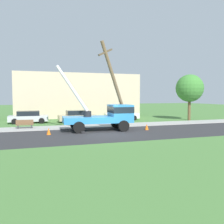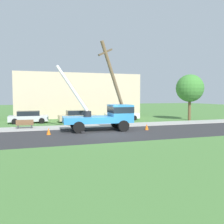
{
  "view_description": "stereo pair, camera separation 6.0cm",
  "coord_description": "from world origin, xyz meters",
  "px_view_note": "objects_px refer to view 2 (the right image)",
  "views": [
    {
      "loc": [
        -6.05,
        -19.4,
        3.19
      ],
      "look_at": [
        1.54,
        3.23,
        1.6
      ],
      "focal_mm": 39.53,
      "sensor_mm": 36.0,
      "label": 1
    },
    {
      "loc": [
        -5.99,
        -19.42,
        3.19
      ],
      "look_at": [
        1.54,
        3.23,
        1.6
      ],
      "focal_mm": 39.53,
      "sensor_mm": 36.0,
      "label": 2
    }
  ],
  "objects_px": {
    "parked_sedan_silver": "(29,117)",
    "park_bench": "(25,124)",
    "utility_truck": "(107,115)",
    "traffic_cone_curbside": "(124,125)",
    "parked_sedan_white": "(122,115)",
    "parked_sedan_tan": "(77,116)",
    "traffic_cone_ahead": "(147,127)",
    "traffic_cone_behind": "(49,131)",
    "roadside_tree_near": "(190,88)",
    "leaning_utility_pole": "(116,85)"
  },
  "relations": [
    {
      "from": "traffic_cone_ahead",
      "to": "parked_sedan_white",
      "type": "xyz_separation_m",
      "value": [
        1.11,
        9.57,
        0.43
      ]
    },
    {
      "from": "parked_sedan_white",
      "to": "traffic_cone_curbside",
      "type": "bearing_deg",
      "value": -109.26
    },
    {
      "from": "traffic_cone_ahead",
      "to": "parked_sedan_tan",
      "type": "relative_size",
      "value": 0.13
    },
    {
      "from": "utility_truck",
      "to": "parked_sedan_silver",
      "type": "relative_size",
      "value": 1.51
    },
    {
      "from": "parked_sedan_tan",
      "to": "roadside_tree_near",
      "type": "xyz_separation_m",
      "value": [
        14.25,
        -2.31,
        3.41
      ]
    },
    {
      "from": "leaning_utility_pole",
      "to": "parked_sedan_silver",
      "type": "height_order",
      "value": "leaning_utility_pole"
    },
    {
      "from": "parked_sedan_silver",
      "to": "parked_sedan_tan",
      "type": "bearing_deg",
      "value": -7.92
    },
    {
      "from": "leaning_utility_pole",
      "to": "traffic_cone_ahead",
      "type": "xyz_separation_m",
      "value": [
        2.34,
        -2.14,
        -3.97
      ]
    },
    {
      "from": "traffic_cone_behind",
      "to": "parked_sedan_white",
      "type": "bearing_deg",
      "value": 43.8
    },
    {
      "from": "utility_truck",
      "to": "park_bench",
      "type": "xyz_separation_m",
      "value": [
        -7.18,
        3.04,
        -0.95
      ]
    },
    {
      "from": "leaning_utility_pole",
      "to": "park_bench",
      "type": "relative_size",
      "value": 5.21
    },
    {
      "from": "traffic_cone_behind",
      "to": "parked_sedan_tan",
      "type": "height_order",
      "value": "parked_sedan_tan"
    },
    {
      "from": "traffic_cone_ahead",
      "to": "roadside_tree_near",
      "type": "xyz_separation_m",
      "value": [
        9.32,
        6.45,
        3.85
      ]
    },
    {
      "from": "traffic_cone_ahead",
      "to": "traffic_cone_behind",
      "type": "height_order",
      "value": "same"
    },
    {
      "from": "leaning_utility_pole",
      "to": "utility_truck",
      "type": "bearing_deg",
      "value": -136.8
    },
    {
      "from": "leaning_utility_pole",
      "to": "parked_sedan_white",
      "type": "bearing_deg",
      "value": 65.06
    },
    {
      "from": "parked_sedan_silver",
      "to": "park_bench",
      "type": "distance_m",
      "value": 5.57
    },
    {
      "from": "traffic_cone_curbside",
      "to": "parked_sedan_white",
      "type": "bearing_deg",
      "value": 70.74
    },
    {
      "from": "parked_sedan_white",
      "to": "park_bench",
      "type": "height_order",
      "value": "parked_sedan_white"
    },
    {
      "from": "parked_sedan_white",
      "to": "roadside_tree_near",
      "type": "height_order",
      "value": "roadside_tree_near"
    },
    {
      "from": "parked_sedan_tan",
      "to": "park_bench",
      "type": "relative_size",
      "value": 2.76
    },
    {
      "from": "utility_truck",
      "to": "traffic_cone_behind",
      "type": "xyz_separation_m",
      "value": [
        -5.26,
        -0.96,
        -1.13
      ]
    },
    {
      "from": "traffic_cone_ahead",
      "to": "utility_truck",
      "type": "bearing_deg",
      "value": 165.59
    },
    {
      "from": "parked_sedan_silver",
      "to": "park_bench",
      "type": "height_order",
      "value": "parked_sedan_silver"
    },
    {
      "from": "utility_truck",
      "to": "traffic_cone_curbside",
      "type": "height_order",
      "value": "utility_truck"
    },
    {
      "from": "leaning_utility_pole",
      "to": "traffic_cone_ahead",
      "type": "bearing_deg",
      "value": -42.46
    },
    {
      "from": "utility_truck",
      "to": "traffic_cone_behind",
      "type": "height_order",
      "value": "utility_truck"
    },
    {
      "from": "traffic_cone_ahead",
      "to": "traffic_cone_behind",
      "type": "xyz_separation_m",
      "value": [
        -8.89,
        -0.03,
        0.0
      ]
    },
    {
      "from": "leaning_utility_pole",
      "to": "parked_sedan_white",
      "type": "distance_m",
      "value": 8.92
    },
    {
      "from": "traffic_cone_ahead",
      "to": "roadside_tree_near",
      "type": "height_order",
      "value": "roadside_tree_near"
    },
    {
      "from": "traffic_cone_ahead",
      "to": "parked_sedan_silver",
      "type": "distance_m",
      "value": 14.17
    },
    {
      "from": "leaning_utility_pole",
      "to": "traffic_cone_behind",
      "type": "relative_size",
      "value": 14.88
    },
    {
      "from": "parked_sedan_white",
      "to": "parked_sedan_silver",
      "type": "bearing_deg",
      "value": -179.8
    },
    {
      "from": "traffic_cone_ahead",
      "to": "traffic_cone_curbside",
      "type": "distance_m",
      "value": 2.52
    },
    {
      "from": "utility_truck",
      "to": "parked_sedan_white",
      "type": "distance_m",
      "value": 9.88
    },
    {
      "from": "traffic_cone_ahead",
      "to": "traffic_cone_curbside",
      "type": "xyz_separation_m",
      "value": [
        -1.53,
        2.0,
        0.0
      ]
    },
    {
      "from": "traffic_cone_curbside",
      "to": "parked_sedan_tan",
      "type": "bearing_deg",
      "value": 116.66
    },
    {
      "from": "parked_sedan_silver",
      "to": "roadside_tree_near",
      "type": "bearing_deg",
      "value": -8.85
    },
    {
      "from": "traffic_cone_curbside",
      "to": "roadside_tree_near",
      "type": "distance_m",
      "value": 12.34
    },
    {
      "from": "traffic_cone_curbside",
      "to": "parked_sedan_white",
      "type": "height_order",
      "value": "parked_sedan_white"
    },
    {
      "from": "utility_truck",
      "to": "parked_sedan_silver",
      "type": "bearing_deg",
      "value": 128.55
    },
    {
      "from": "parked_sedan_tan",
      "to": "parked_sedan_white",
      "type": "bearing_deg",
      "value": 7.65
    },
    {
      "from": "parked_sedan_white",
      "to": "park_bench",
      "type": "bearing_deg",
      "value": -154.85
    },
    {
      "from": "utility_truck",
      "to": "traffic_cone_curbside",
      "type": "relative_size",
      "value": 12.05
    },
    {
      "from": "utility_truck",
      "to": "traffic_cone_ahead",
      "type": "xyz_separation_m",
      "value": [
        3.63,
        -0.93,
        -1.13
      ]
    },
    {
      "from": "parked_sedan_white",
      "to": "park_bench",
      "type": "relative_size",
      "value": 2.85
    },
    {
      "from": "traffic_cone_ahead",
      "to": "parked_sedan_silver",
      "type": "relative_size",
      "value": 0.13
    },
    {
      "from": "utility_truck",
      "to": "parked_sedan_white",
      "type": "height_order",
      "value": "utility_truck"
    },
    {
      "from": "park_bench",
      "to": "traffic_cone_ahead",
      "type": "bearing_deg",
      "value": -20.2
    },
    {
      "from": "traffic_cone_ahead",
      "to": "park_bench",
      "type": "xyz_separation_m",
      "value": [
        -10.8,
        3.97,
        0.18
      ]
    }
  ]
}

